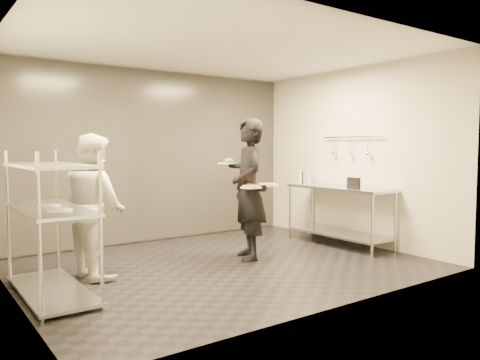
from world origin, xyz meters
TOP-DOWN VIEW (x-y plane):
  - room_shell at (0.00, 1.18)m, footprint 5.00×4.00m
  - pass_rack at (-2.15, -0.00)m, footprint 0.60×1.60m
  - prep_counter at (2.18, 0.00)m, footprint 0.60×1.80m
  - utensil_rail at (2.43, -0.00)m, footprint 0.07×1.20m
  - waiter at (0.47, 0.08)m, footprint 0.69×0.82m
  - chef at (-1.55, 0.44)m, footprint 0.76×0.91m
  - pizza_plate_near at (0.34, -0.15)m, footprint 0.30×0.30m
  - pizza_plate_far at (0.66, -0.09)m, footprint 0.31×0.31m
  - salad_plate at (0.37, 0.43)m, footprint 0.31×0.31m
  - pos_monitor at (2.06, -0.39)m, footprint 0.07×0.24m
  - bottle_green at (2.09, 0.80)m, footprint 0.07×0.07m
  - bottle_clear at (2.29, 0.80)m, footprint 0.07×0.07m
  - bottle_dark at (2.12, 0.80)m, footprint 0.06×0.06m

SIDE VIEW (x-z plane):
  - prep_counter at x=2.18m, z-range 0.17..1.09m
  - pass_rack at x=-2.15m, z-range 0.02..1.52m
  - chef at x=-1.55m, z-range 0.00..1.70m
  - waiter at x=0.47m, z-range 0.00..1.93m
  - pos_monitor at x=2.06m, z-range 0.92..1.09m
  - pizza_plate_near at x=0.34m, z-range 0.99..1.04m
  - bottle_dark at x=2.12m, z-range 0.92..1.12m
  - pizza_plate_far at x=0.66m, z-range 1.00..1.05m
  - bottle_clear at x=2.29m, z-range 0.92..1.15m
  - bottle_green at x=2.09m, z-range 0.92..1.15m
  - salad_plate at x=0.37m, z-range 1.29..1.36m
  - room_shell at x=0.00m, z-range 0.00..2.80m
  - utensil_rail at x=2.43m, z-range 1.39..1.70m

